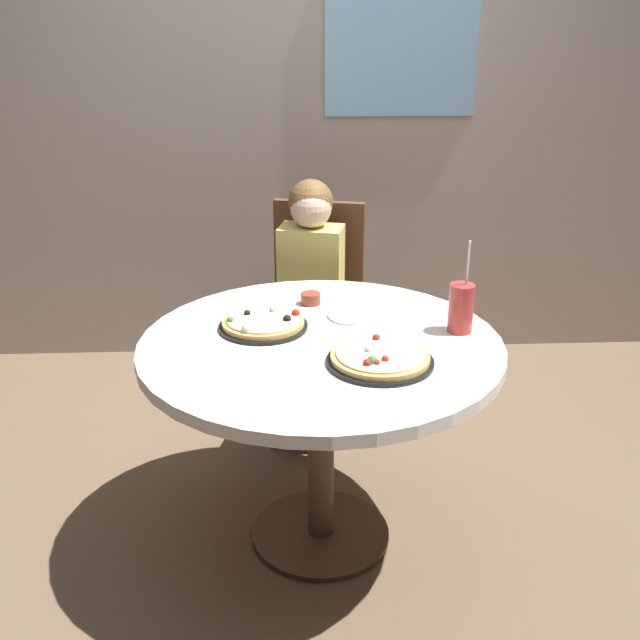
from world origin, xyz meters
name	(u,v)px	position (x,y,z in m)	size (l,w,h in m)	color
ground_plane	(321,535)	(0.00, 0.00, 0.00)	(8.00, 8.00, 0.00)	brown
wall_with_window	(305,69)	(0.00, 1.64, 1.45)	(5.20, 0.14, 2.90)	#A8998E
dining_table	(321,371)	(0.00, 0.00, 0.64)	(1.15, 1.15, 0.75)	silver
chair_wooden	(315,299)	(0.02, 0.94, 0.53)	(0.48, 0.48, 0.95)	brown
diner_child	(308,325)	(-0.02, 0.76, 0.48)	(0.33, 0.43, 1.08)	#3F4766
pizza_veggie	(380,358)	(0.17, -0.17, 0.77)	(0.32, 0.32, 0.05)	black
pizza_cheese	(263,323)	(-0.18, 0.11, 0.77)	(0.29, 0.29, 0.05)	black
soda_cup	(461,308)	(0.45, 0.05, 0.83)	(0.08, 0.08, 0.31)	#B73333
sauce_bowl	(311,299)	(-0.02, 0.32, 0.77)	(0.07, 0.07, 0.04)	brown
plate_small	(354,315)	(0.12, 0.20, 0.76)	(0.18, 0.18, 0.01)	white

